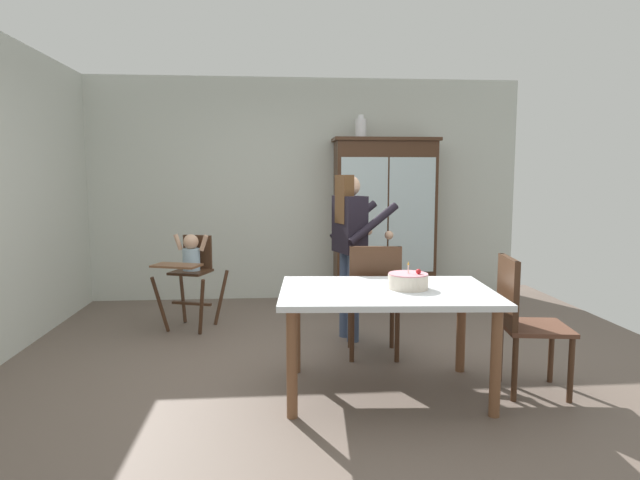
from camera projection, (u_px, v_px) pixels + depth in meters
ground_plane at (324, 370)px, 4.31m from camera, size 6.24×6.24×0.00m
wall_back at (305, 190)px, 6.75m from camera, size 5.32×0.06×2.70m
china_cabinet at (384, 220)px, 6.61m from camera, size 1.25×0.48×1.97m
ceramic_vase at (361, 128)px, 6.46m from camera, size 0.13×0.13×0.27m
high_chair_with_toddler at (191, 264)px, 5.42m from camera, size 0.73×0.81×0.95m
adult_person at (350, 236)px, 5.02m from camera, size 0.61×0.60×1.53m
dining_table at (386, 302)px, 3.80m from camera, size 1.53×1.09×0.74m
birthday_cake at (408, 281)px, 3.80m from camera, size 0.28×0.28×0.19m
dining_chair_far_side at (374, 293)px, 4.52m from camera, size 0.48×0.48×0.96m
dining_chair_right_end at (521, 314)px, 3.83m from camera, size 0.50×0.50×0.96m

